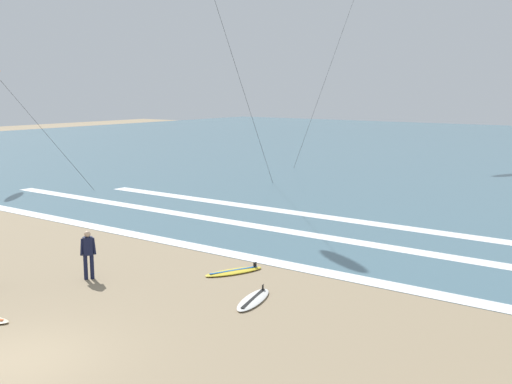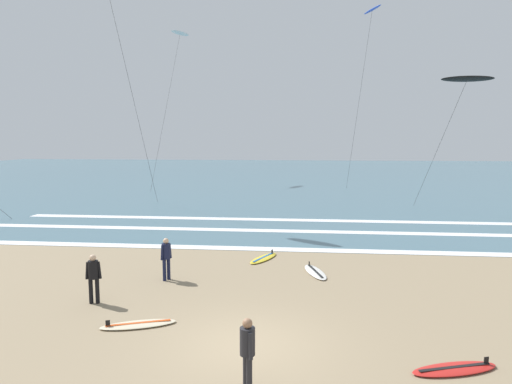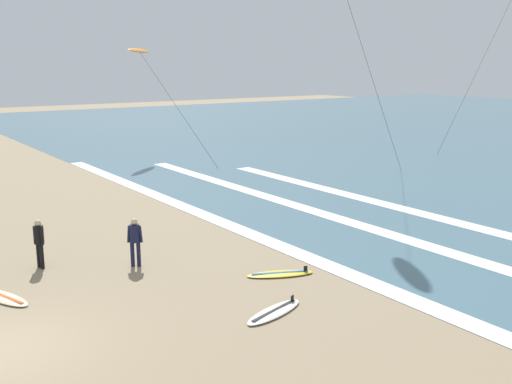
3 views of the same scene
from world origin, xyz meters
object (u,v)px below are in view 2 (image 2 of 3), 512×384
surfboard_left_pile (263,258)px  kite_blue_far_left (372,11)px  surfboard_near_water (315,272)px  surfboard_right_spare (455,369)px  surfer_left_far (93,274)px  kite_black_high_right (467,80)px  surfer_background_far (247,348)px  surfboard_foreground_flat (138,324)px  kite_white_high_left (180,34)px  surfer_left_near (166,255)px

surfboard_left_pile → kite_blue_far_left: kite_blue_far_left is taller
surfboard_near_water → surfboard_right_spare: same height
surfer_left_far → kite_black_high_right: (16.81, 16.66, 7.96)m
surfer_background_far → surfboard_foreground_flat: bearing=139.0°
surfboard_right_spare → kite_white_high_left: (-18.39, 45.41, 17.76)m
surfer_left_far → kite_blue_far_left: kite_blue_far_left is taller
surfer_left_near → surfboard_left_pile: surfer_left_near is taller
surfboard_foreground_flat → kite_black_high_right: (14.77, 18.25, 8.87)m
surfer_background_far → surfboard_foreground_flat: surfer_background_far is taller
kite_black_high_right → surfboard_left_pile: bearing=-137.7°
surfboard_right_spare → surfboard_left_pile: 10.51m
kite_white_high_left → kite_blue_far_left: kite_white_high_left is taller
surfboard_near_water → kite_black_high_right: bearing=52.6°
surfer_background_far → surfboard_left_pile: bearing=93.0°
surfer_left_near → kite_white_high_left: kite_white_high_left is taller
surfer_left_far → surfboard_foreground_flat: surfer_left_far is taller
surfer_left_far → surfboard_right_spare: (10.10, -3.27, -0.91)m
surfer_left_far → surfboard_left_pile: size_ratio=0.74×
surfer_left_far → surfboard_near_water: 8.26m
surfboard_near_water → surfer_left_far: bearing=-150.6°
surfer_left_far → kite_white_high_left: 46.13m
surfer_background_far → kite_white_high_left: kite_white_high_left is taller
surfboard_foreground_flat → kite_blue_far_left: size_ratio=0.12×
surfboard_near_water → kite_blue_far_left: 33.21m
surfboard_near_water → kite_blue_far_left: bearing=78.1°
surfer_background_far → kite_black_high_right: kite_black_high_right is taller
surfboard_near_water → kite_blue_far_left: (5.85, 27.84, 17.13)m
surfer_left_near → kite_black_high_right: bearing=42.8°
surfer_background_far → surfboard_foreground_flat: (-3.47, 3.02, -0.91)m
surfboard_near_water → kite_blue_far_left: size_ratio=0.12×
surfer_background_far → surfer_left_near: bearing=118.5°
surfboard_near_water → surfboard_foreground_flat: same height
kite_blue_far_left → surfer_background_far: bearing=-101.6°
surfer_left_far → kite_white_high_left: size_ratio=0.09×
surfboard_near_water → surfboard_left_pile: size_ratio=1.01×
surfer_left_near → surfboard_near_water: surfer_left_near is taller
surfer_left_near → surfboard_left_pile: bearing=44.7°
surfer_left_near → surfboard_right_spare: size_ratio=0.73×
surfboard_right_spare → surfboard_foreground_flat: size_ratio=1.00×
surfboard_left_pile → surfer_left_near: bearing=-135.3°
surfboard_right_spare → surfboard_foreground_flat: (-8.07, 1.69, 0.00)m
surfer_background_far → surfboard_near_water: 8.83m
kite_white_high_left → surfboard_right_spare: bearing=-67.9°
surfer_background_far → kite_black_high_right: (11.30, 21.27, 7.96)m
surfer_left_near → surfboard_right_spare: (8.50, -5.85, -0.91)m
surfboard_near_water → surfer_background_far: bearing=-100.8°
surfboard_near_water → kite_blue_far_left: kite_blue_far_left is taller
surfboard_left_pile → surfboard_foreground_flat: same height
surfboard_near_water → surfboard_foreground_flat: (-5.12, -5.61, 0.00)m
surfer_left_near → kite_blue_far_left: (11.41, 29.29, 16.22)m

